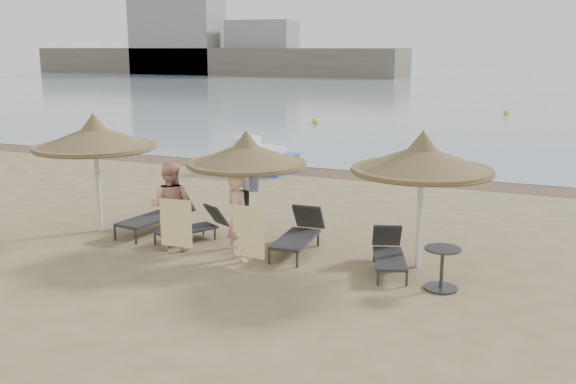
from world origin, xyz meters
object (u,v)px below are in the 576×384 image
at_px(palapa_left, 95,138).
at_px(palapa_center, 246,154).
at_px(palapa_right, 422,159).
at_px(person_right, 238,210).
at_px(pedal_boat, 257,159).
at_px(side_table, 442,270).
at_px(lounger_far_left, 159,213).
at_px(person_left, 170,199).
at_px(lounger_far_right, 389,252).
at_px(lounger_near_right, 299,233).
at_px(lounger_near_left, 196,226).

xyz_separation_m(palapa_left, palapa_center, (3.66, 0.30, -0.19)).
relative_size(palapa_center, palapa_right, 0.94).
relative_size(person_right, pedal_boat, 0.78).
distance_m(side_table, person_right, 4.04).
distance_m(palapa_left, side_table, 8.15).
bearing_deg(lounger_far_left, person_left, -38.65).
xyz_separation_m(side_table, pedal_boat, (-7.80, 8.68, 0.07)).
bearing_deg(person_left, lounger_far_right, 173.70).
relative_size(palapa_left, pedal_boat, 1.04).
relative_size(lounger_near_right, side_table, 2.58).
distance_m(lounger_near_left, person_right, 1.89).
xyz_separation_m(palapa_left, pedal_boat, (0.13, 8.05, -1.74)).
height_order(palapa_center, lounger_near_right, palapa_center).
xyz_separation_m(palapa_right, lounger_far_right, (-0.49, -0.34, -1.78)).
xyz_separation_m(person_left, pedal_boat, (-2.15, 8.55, -0.65)).
distance_m(side_table, person_left, 5.69).
bearing_deg(person_right, pedal_boat, -33.89).
distance_m(lounger_near_right, pedal_boat, 8.93).
bearing_deg(person_left, person_right, 162.35).
relative_size(lounger_far_left, person_right, 1.03).
xyz_separation_m(lounger_far_right, side_table, (1.12, -0.68, 0.02)).
relative_size(lounger_near_left, lounger_far_right, 0.95).
relative_size(palapa_left, side_table, 3.63).
relative_size(palapa_left, palapa_center, 1.10).
relative_size(lounger_far_left, side_table, 2.81).
relative_size(lounger_far_left, person_left, 0.99).
relative_size(lounger_near_right, person_right, 0.95).
xyz_separation_m(palapa_right, lounger_near_right, (-2.49, 0.05, -1.73)).
bearing_deg(palapa_center, person_right, -73.68).
bearing_deg(palapa_center, palapa_left, -175.35).
relative_size(palapa_left, lounger_near_right, 1.41).
relative_size(lounger_far_right, person_left, 0.82).
bearing_deg(lounger_near_right, palapa_right, -5.26).
bearing_deg(lounger_far_right, lounger_near_left, 158.85).
xyz_separation_m(lounger_far_left, lounger_far_right, (5.56, -0.52, -0.08)).
distance_m(lounger_far_right, person_left, 4.62).
bearing_deg(palapa_left, lounger_far_right, 0.43).
bearing_deg(person_left, palapa_right, 176.83).
relative_size(palapa_center, lounger_far_left, 1.18).
height_order(side_table, pedal_boat, pedal_boat).
bearing_deg(side_table, lounger_far_right, 148.71).
relative_size(palapa_left, lounger_far_left, 1.29).
height_order(lounger_near_left, person_left, person_left).
bearing_deg(palapa_right, pedal_boat, 133.10).
bearing_deg(lounger_near_right, lounger_far_left, 173.78).
height_order(palapa_left, person_right, palapa_left).
xyz_separation_m(lounger_near_left, lounger_far_right, (4.39, -0.18, 0.01)).
bearing_deg(lounger_far_right, palapa_center, 156.75).
distance_m(lounger_near_right, lounger_far_right, 2.04).
distance_m(palapa_center, lounger_near_left, 2.08).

